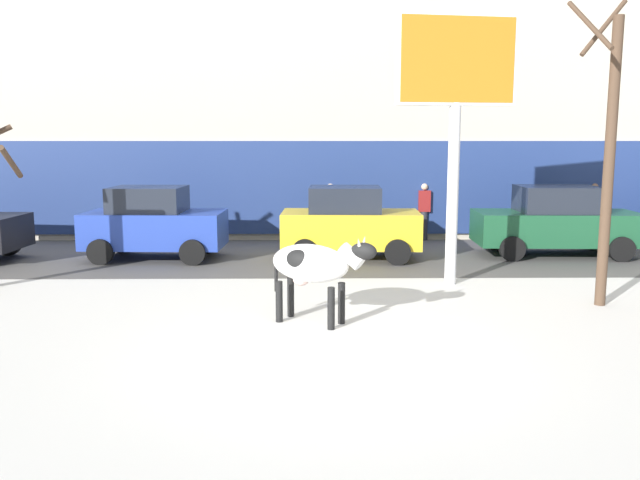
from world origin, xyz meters
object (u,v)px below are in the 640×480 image
at_px(bare_tree_left_lot, 608,151).
at_px(billboard, 456,77).
at_px(car_yellow_hatchback, 349,223).
at_px(pedestrian_by_cars, 593,211).
at_px(cow_holstein, 313,265).
at_px(car_darkgreen_sedan, 556,221).
at_px(car_blue_hatchback, 154,223).
at_px(pedestrian_near_billboard, 330,212).
at_px(pedestrian_far_left, 424,212).

bearing_deg(bare_tree_left_lot, billboard, 142.85).
bearing_deg(car_yellow_hatchback, billboard, -56.62).
bearing_deg(pedestrian_by_cars, cow_holstein, -133.44).
relative_size(pedestrian_by_cars, bare_tree_left_lot, 0.31).
height_order(billboard, car_yellow_hatchback, billboard).
xyz_separation_m(car_yellow_hatchback, pedestrian_by_cars, (7.63, 3.06, -0.05)).
bearing_deg(car_yellow_hatchback, bare_tree_left_lot, -47.81).
bearing_deg(car_darkgreen_sedan, car_yellow_hatchback, -175.84).
relative_size(cow_holstein, car_yellow_hatchback, 0.52).
xyz_separation_m(car_blue_hatchback, pedestrian_near_billboard, (4.62, 3.01, -0.05)).
xyz_separation_m(car_yellow_hatchback, bare_tree_left_lot, (4.38, -4.83, 1.91)).
relative_size(pedestrian_far_left, bare_tree_left_lot, 0.31).
bearing_deg(pedestrian_by_cars, car_darkgreen_sedan, -128.61).
bearing_deg(car_yellow_hatchback, pedestrian_far_left, 51.34).
bearing_deg(pedestrian_near_billboard, car_yellow_hatchback, -82.67).
height_order(cow_holstein, car_blue_hatchback, car_blue_hatchback).
bearing_deg(cow_holstein, billboard, 45.31).
height_order(billboard, car_darkgreen_sedan, billboard).
height_order(car_darkgreen_sedan, pedestrian_by_cars, car_darkgreen_sedan).
bearing_deg(billboard, pedestrian_far_left, 85.67).
xyz_separation_m(car_blue_hatchback, car_darkgreen_sedan, (10.52, 0.35, -0.02)).
bearing_deg(pedestrian_far_left, car_darkgreen_sedan, -41.15).
bearing_deg(bare_tree_left_lot, pedestrian_far_left, 103.71).
bearing_deg(car_yellow_hatchback, pedestrian_near_billboard, 97.33).
distance_m(cow_holstein, bare_tree_left_lot, 5.76).
relative_size(car_yellow_hatchback, pedestrian_far_left, 2.06).
bearing_deg(pedestrian_far_left, car_yellow_hatchback, -128.66).
xyz_separation_m(cow_holstein, billboard, (2.94, 2.98, 3.31)).
relative_size(billboard, pedestrian_near_billboard, 3.21).
distance_m(car_darkgreen_sedan, pedestrian_by_cars, 3.41).
relative_size(pedestrian_by_cars, pedestrian_far_left, 1.00).
bearing_deg(car_darkgreen_sedan, cow_holstein, -135.25).
bearing_deg(car_blue_hatchback, car_darkgreen_sedan, 1.91).
distance_m(car_yellow_hatchback, bare_tree_left_lot, 6.79).
bearing_deg(car_darkgreen_sedan, bare_tree_left_lot, -102.11).
height_order(car_yellow_hatchback, car_darkgreen_sedan, car_yellow_hatchback).
bearing_deg(pedestrian_far_left, billboard, -94.33).
relative_size(pedestrian_near_billboard, pedestrian_by_cars, 1.00).
height_order(billboard, pedestrian_by_cars, billboard).
distance_m(car_blue_hatchback, car_yellow_hatchback, 5.02).
height_order(car_yellow_hatchback, pedestrian_by_cars, car_yellow_hatchback).
xyz_separation_m(car_yellow_hatchback, pedestrian_near_billboard, (-0.39, 3.06, -0.05)).
relative_size(car_blue_hatchback, car_darkgreen_sedan, 0.84).
xyz_separation_m(car_darkgreen_sedan, pedestrian_far_left, (-3.05, 2.66, -0.03)).
xyz_separation_m(car_blue_hatchback, pedestrian_far_left, (7.47, 3.01, -0.05)).
distance_m(cow_holstein, car_yellow_hatchback, 6.07).
height_order(pedestrian_by_cars, bare_tree_left_lot, bare_tree_left_lot).
bearing_deg(cow_holstein, bare_tree_left_lot, 12.34).
xyz_separation_m(cow_holstein, car_yellow_hatchback, (0.95, 6.00, -0.07)).
bearing_deg(cow_holstein, car_yellow_hatchback, 80.97).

